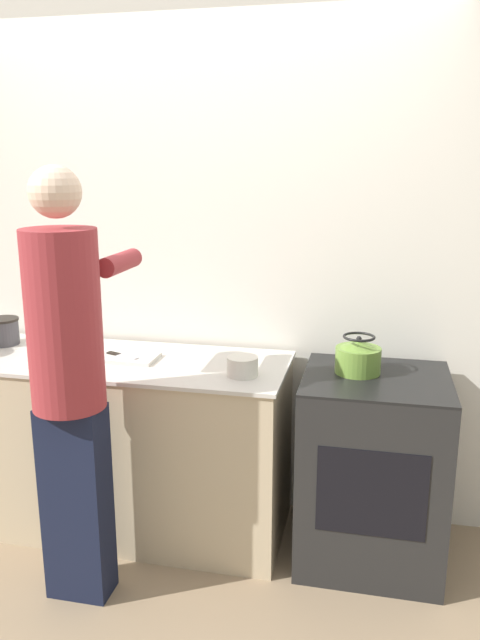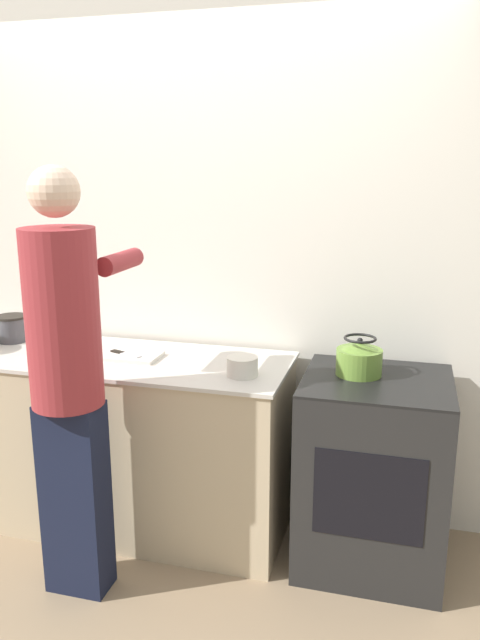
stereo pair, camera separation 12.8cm
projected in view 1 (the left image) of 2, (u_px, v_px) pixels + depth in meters
ground_plane at (159, 565)px, 2.88m from camera, size 12.00×12.00×0.00m
wall_back at (195, 265)px, 3.20m from camera, size 8.00×0.05×2.60m
counter at (107, 442)px, 3.14m from camera, size 1.81×0.63×0.89m
oven at (372, 469)px, 2.86m from camera, size 0.65×0.60×0.89m
person at (69, 373)px, 2.48m from camera, size 0.33×0.57×1.80m
cutting_board at (124, 357)px, 3.01m from camera, size 0.32×0.19×0.02m
knife at (122, 355)px, 3.00m from camera, size 0.18×0.10×0.01m
kettle at (358, 357)px, 2.79m from camera, size 0.20×0.20×0.17m
bowl_mixing at (243, 366)px, 2.76m from camera, size 0.14×0.14×0.09m
canister_jar at (3, 331)px, 3.24m from camera, size 0.16×0.16×0.14m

